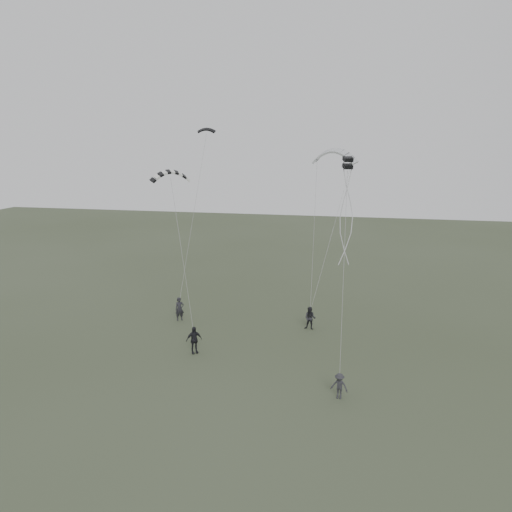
% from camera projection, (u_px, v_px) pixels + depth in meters
% --- Properties ---
extents(ground, '(140.00, 140.00, 0.00)m').
position_uv_depth(ground, '(227.00, 359.00, 34.07)').
color(ground, '#39422B').
rests_on(ground, ground).
extents(flyer_left, '(0.86, 0.79, 1.97)m').
position_uv_depth(flyer_left, '(180.00, 309.00, 41.31)').
color(flyer_left, black).
rests_on(flyer_left, ground).
extents(flyer_right, '(0.99, 0.82, 1.84)m').
position_uv_depth(flyer_right, '(310.00, 318.00, 39.32)').
color(flyer_right, black).
rests_on(flyer_right, ground).
extents(flyer_center, '(1.20, 1.08, 1.95)m').
position_uv_depth(flyer_center, '(194.00, 340.00, 34.85)').
color(flyer_center, black).
rests_on(flyer_center, ground).
extents(flyer_far, '(1.11, 0.80, 1.55)m').
position_uv_depth(flyer_far, '(339.00, 386.00, 28.68)').
color(flyer_far, '#29292E').
rests_on(flyer_far, ground).
extents(kite_dark_small, '(1.58, 0.81, 0.64)m').
position_uv_depth(kite_dark_small, '(206.00, 129.00, 42.91)').
color(kite_dark_small, black).
rests_on(kite_dark_small, flyer_left).
extents(kite_pale_large, '(4.03, 2.50, 1.77)m').
position_uv_depth(kite_pale_large, '(334.00, 151.00, 40.92)').
color(kite_pale_large, '#AFB2B5').
rests_on(kite_pale_large, flyer_right).
extents(kite_striped, '(2.91, 2.44, 1.28)m').
position_uv_depth(kite_striped, '(170.00, 172.00, 36.50)').
color(kite_striped, black).
rests_on(kite_striped, flyer_center).
extents(kite_box, '(0.76, 0.85, 0.79)m').
position_uv_depth(kite_box, '(348.00, 163.00, 31.12)').
color(kite_box, black).
rests_on(kite_box, flyer_far).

